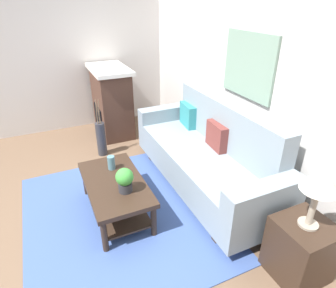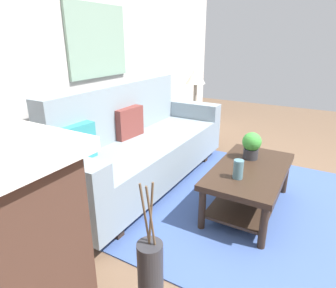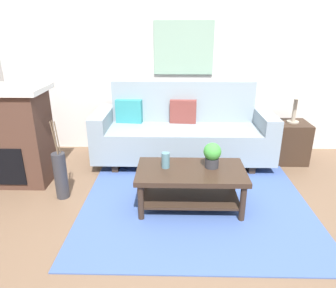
{
  "view_description": "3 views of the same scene",
  "coord_description": "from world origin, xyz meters",
  "px_view_note": "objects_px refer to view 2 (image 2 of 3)",
  "views": [
    {
      "loc": [
        2.48,
        -0.04,
        2.21
      ],
      "look_at": [
        -0.22,
        1.19,
        0.65
      ],
      "focal_mm": 30.6,
      "sensor_mm": 36.0,
      "label": 1
    },
    {
      "loc": [
        -2.48,
        -0.05,
        1.53
      ],
      "look_at": [
        -0.27,
        1.22,
        0.59
      ],
      "focal_mm": 30.83,
      "sensor_mm": 36.0,
      "label": 2
    },
    {
      "loc": [
        -0.23,
        -2.35,
        1.8
      ],
      "look_at": [
        -0.3,
        1.0,
        0.5
      ],
      "focal_mm": 33.22,
      "sensor_mm": 36.0,
      "label": 3
    }
  ],
  "objects_px": {
    "throw_pillow_maroon": "(128,122)",
    "table_lamp": "(196,77)",
    "throw_pillow_teal": "(76,143)",
    "floor_vase": "(151,283)",
    "coffee_table": "(249,179)",
    "couch": "(139,146)",
    "potted_plant_tabletop": "(252,145)",
    "framed_painting": "(98,41)",
    "tabletop_vase": "(238,169)",
    "side_table": "(194,125)"
  },
  "relations": [
    {
      "from": "couch",
      "to": "throw_pillow_maroon",
      "type": "distance_m",
      "value": 0.28
    },
    {
      "from": "coffee_table",
      "to": "table_lamp",
      "type": "bearing_deg",
      "value": 40.52
    },
    {
      "from": "tabletop_vase",
      "to": "side_table",
      "type": "height_order",
      "value": "tabletop_vase"
    },
    {
      "from": "couch",
      "to": "floor_vase",
      "type": "bearing_deg",
      "value": -142.7
    },
    {
      "from": "table_lamp",
      "to": "framed_painting",
      "type": "xyz_separation_m",
      "value": [
        -1.48,
        0.44,
        0.5
      ]
    },
    {
      "from": "throw_pillow_teal",
      "to": "coffee_table",
      "type": "relative_size",
      "value": 0.33
    },
    {
      "from": "throw_pillow_maroon",
      "to": "coffee_table",
      "type": "relative_size",
      "value": 0.33
    },
    {
      "from": "floor_vase",
      "to": "framed_painting",
      "type": "bearing_deg",
      "value": 47.9
    },
    {
      "from": "couch",
      "to": "throw_pillow_maroon",
      "type": "height_order",
      "value": "couch"
    },
    {
      "from": "throw_pillow_teal",
      "to": "coffee_table",
      "type": "height_order",
      "value": "throw_pillow_teal"
    },
    {
      "from": "throw_pillow_maroon",
      "to": "framed_painting",
      "type": "relative_size",
      "value": 0.43
    },
    {
      "from": "coffee_table",
      "to": "side_table",
      "type": "relative_size",
      "value": 1.96
    },
    {
      "from": "throw_pillow_teal",
      "to": "floor_vase",
      "type": "relative_size",
      "value": 0.69
    },
    {
      "from": "coffee_table",
      "to": "side_table",
      "type": "distance_m",
      "value": 1.88
    },
    {
      "from": "throw_pillow_teal",
      "to": "throw_pillow_maroon",
      "type": "relative_size",
      "value": 1.0
    },
    {
      "from": "side_table",
      "to": "table_lamp",
      "type": "xyz_separation_m",
      "value": [
        0.0,
        0.0,
        0.71
      ]
    },
    {
      "from": "throw_pillow_maroon",
      "to": "table_lamp",
      "type": "xyz_separation_m",
      "value": [
        1.48,
        -0.09,
        0.31
      ]
    },
    {
      "from": "potted_plant_tabletop",
      "to": "side_table",
      "type": "relative_size",
      "value": 0.47
    },
    {
      "from": "throw_pillow_teal",
      "to": "couch",
      "type": "bearing_deg",
      "value": -9.5
    },
    {
      "from": "floor_vase",
      "to": "side_table",
      "type": "bearing_deg",
      "value": 20.5
    },
    {
      "from": "coffee_table",
      "to": "tabletop_vase",
      "type": "distance_m",
      "value": 0.33
    },
    {
      "from": "table_lamp",
      "to": "throw_pillow_maroon",
      "type": "bearing_deg",
      "value": 176.34
    },
    {
      "from": "throw_pillow_teal",
      "to": "floor_vase",
      "type": "height_order",
      "value": "throw_pillow_teal"
    },
    {
      "from": "throw_pillow_teal",
      "to": "framed_painting",
      "type": "distance_m",
      "value": 1.16
    },
    {
      "from": "table_lamp",
      "to": "couch",
      "type": "bearing_deg",
      "value": -178.84
    },
    {
      "from": "table_lamp",
      "to": "framed_painting",
      "type": "bearing_deg",
      "value": 163.61
    },
    {
      "from": "potted_plant_tabletop",
      "to": "side_table",
      "type": "distance_m",
      "value": 1.7
    },
    {
      "from": "coffee_table",
      "to": "tabletop_vase",
      "type": "relative_size",
      "value": 6.82
    },
    {
      "from": "potted_plant_tabletop",
      "to": "table_lamp",
      "type": "distance_m",
      "value": 1.73
    },
    {
      "from": "table_lamp",
      "to": "floor_vase",
      "type": "relative_size",
      "value": 1.09
    },
    {
      "from": "side_table",
      "to": "potted_plant_tabletop",
      "type": "bearing_deg",
      "value": -136.31
    },
    {
      "from": "couch",
      "to": "tabletop_vase",
      "type": "bearing_deg",
      "value": -100.04
    },
    {
      "from": "couch",
      "to": "floor_vase",
      "type": "relative_size",
      "value": 4.52
    },
    {
      "from": "table_lamp",
      "to": "side_table",
      "type": "bearing_deg",
      "value": -90.0
    },
    {
      "from": "potted_plant_tabletop",
      "to": "table_lamp",
      "type": "bearing_deg",
      "value": 43.69
    },
    {
      "from": "throw_pillow_maroon",
      "to": "throw_pillow_teal",
      "type": "bearing_deg",
      "value": 180.0
    },
    {
      "from": "couch",
      "to": "table_lamp",
      "type": "relative_size",
      "value": 4.14
    },
    {
      "from": "potted_plant_tabletop",
      "to": "tabletop_vase",
      "type": "bearing_deg",
      "value": -177.62
    },
    {
      "from": "table_lamp",
      "to": "framed_painting",
      "type": "distance_m",
      "value": 1.62
    },
    {
      "from": "tabletop_vase",
      "to": "floor_vase",
      "type": "height_order",
      "value": "tabletop_vase"
    },
    {
      "from": "throw_pillow_maroon",
      "to": "table_lamp",
      "type": "distance_m",
      "value": 1.52
    },
    {
      "from": "throw_pillow_teal",
      "to": "potted_plant_tabletop",
      "type": "xyz_separation_m",
      "value": [
        1.01,
        -1.25,
        -0.11
      ]
    },
    {
      "from": "throw_pillow_teal",
      "to": "floor_vase",
      "type": "distance_m",
      "value": 1.37
    },
    {
      "from": "coffee_table",
      "to": "floor_vase",
      "type": "bearing_deg",
      "value": 173.47
    },
    {
      "from": "coffee_table",
      "to": "tabletop_vase",
      "type": "xyz_separation_m",
      "value": [
        -0.26,
        0.04,
        0.2
      ]
    },
    {
      "from": "floor_vase",
      "to": "couch",
      "type": "bearing_deg",
      "value": 37.3
    },
    {
      "from": "couch",
      "to": "throw_pillow_teal",
      "type": "height_order",
      "value": "couch"
    },
    {
      "from": "couch",
      "to": "side_table",
      "type": "distance_m",
      "value": 1.49
    },
    {
      "from": "throw_pillow_teal",
      "to": "table_lamp",
      "type": "bearing_deg",
      "value": -2.44
    },
    {
      "from": "couch",
      "to": "throw_pillow_maroon",
      "type": "relative_size",
      "value": 6.56
    }
  ]
}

